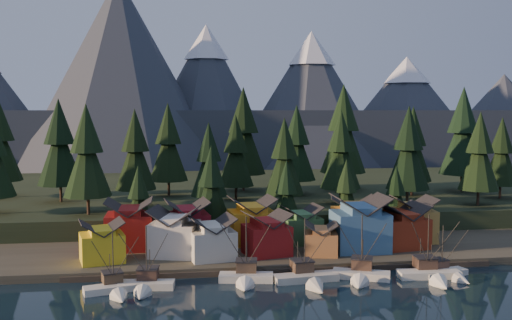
{
  "coord_description": "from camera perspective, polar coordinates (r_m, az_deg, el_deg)",
  "views": [
    {
      "loc": [
        -19.24,
        -86.1,
        30.06
      ],
      "look_at": [
        -3.34,
        30.0,
        19.78
      ],
      "focal_mm": 40.0,
      "sensor_mm": 36.0,
      "label": 1
    }
  ],
  "objects": [
    {
      "name": "ground",
      "position": [
        93.2,
        4.68,
        -13.82
      ],
      "size": [
        500.0,
        500.0,
        0.0
      ],
      "primitive_type": "plane",
      "color": "black",
      "rests_on": "ground"
    },
    {
      "name": "shore_strip",
      "position": [
        130.88,
        0.87,
        -7.93
      ],
      "size": [
        400.0,
        50.0,
        1.5
      ],
      "primitive_type": "cube",
      "color": "#332F25",
      "rests_on": "ground"
    },
    {
      "name": "hillside",
      "position": [
        179.2,
        -1.55,
        -3.68
      ],
      "size": [
        420.0,
        100.0,
        6.0
      ],
      "primitive_type": "cube",
      "color": "black",
      "rests_on": "ground"
    },
    {
      "name": "dock",
      "position": [
        108.49,
        2.77,
        -10.81
      ],
      "size": [
        80.0,
        4.0,
        1.0
      ],
      "primitive_type": "cube",
      "color": "#40372D",
      "rests_on": "ground"
    },
    {
      "name": "mountain_ridge",
      "position": [
        300.09,
        -4.94,
        4.23
      ],
      "size": [
        560.0,
        190.0,
        90.0
      ],
      "color": "#454C59",
      "rests_on": "ground"
    },
    {
      "name": "boat_0",
      "position": [
        98.32,
        -13.89,
        -11.69
      ],
      "size": [
        10.57,
        11.03,
        11.12
      ],
      "rotation": [
        0.0,
        0.0,
        0.28
      ],
      "color": "silver",
      "rests_on": "ground"
    },
    {
      "name": "boat_1",
      "position": [
        98.77,
        -11.02,
        -11.4
      ],
      "size": [
        9.86,
        10.54,
        11.83
      ],
      "rotation": [
        0.0,
        0.0,
        -0.11
      ],
      "color": "beige",
      "rests_on": "ground"
    },
    {
      "name": "boat_2",
      "position": [
        101.01,
        -1.02,
        -10.8
      ],
      "size": [
        10.14,
        10.8,
        12.66
      ],
      "rotation": [
        0.0,
        0.0,
        -0.16
      ],
      "color": "silver",
      "rests_on": "ground"
    },
    {
      "name": "boat_3",
      "position": [
        101.21,
        5.26,
        -10.96
      ],
      "size": [
        12.01,
        12.86,
        12.42
      ],
      "rotation": [
        0.0,
        0.0,
        0.12
      ],
      "color": "beige",
      "rests_on": "ground"
    },
    {
      "name": "boat_4",
      "position": [
        104.18,
        10.45,
        -10.43
      ],
      "size": [
        10.93,
        11.52,
        12.68
      ],
      "rotation": [
        0.0,
        0.0,
        -0.38
      ],
      "color": "silver",
      "rests_on": "ground"
    },
    {
      "name": "boat_5",
      "position": [
        107.45,
        17.18,
        -10.16
      ],
      "size": [
        11.48,
        12.41,
        12.65
      ],
      "rotation": [
        0.0,
        0.0,
        -0.05
      ],
      "color": "white",
      "rests_on": "ground"
    },
    {
      "name": "boat_6",
      "position": [
        109.92,
        18.67,
        -10.1
      ],
      "size": [
        9.54,
        9.96,
        10.24
      ],
      "rotation": [
        0.0,
        0.0,
        0.27
      ],
      "color": "silver",
      "rests_on": "ground"
    },
    {
      "name": "house_front_0",
      "position": [
        112.24,
        -15.15,
        -7.75
      ],
      "size": [
        9.37,
        9.06,
        7.81
      ],
      "rotation": [
        0.0,
        0.0,
        0.25
      ],
      "color": "yellow",
      "rests_on": "shore_strip"
    },
    {
      "name": "house_front_1",
      "position": [
        114.06,
        -8.19,
        -7.0
      ],
      "size": [
        10.97,
        10.71,
        9.36
      ],
      "rotation": [
        0.0,
        0.0,
        -0.26
      ],
      "color": "beige",
      "rests_on": "shore_strip"
    },
    {
      "name": "house_front_2",
      "position": [
        111.03,
        -4.47,
        -7.63
      ],
      "size": [
        9.68,
        9.74,
        8.16
      ],
      "rotation": [
        0.0,
        0.0,
        0.18
      ],
      "color": "beige",
      "rests_on": "shore_strip"
    },
    {
      "name": "house_front_3",
      "position": [
        113.5,
        1.07,
        -7.26
      ],
      "size": [
        9.87,
        9.58,
        8.45
      ],
      "rotation": [
        0.0,
        0.0,
        0.23
      ],
      "color": "maroon",
      "rests_on": "shore_strip"
    },
    {
      "name": "house_front_4",
      "position": [
        114.53,
        6.51,
        -7.72
      ],
      "size": [
        7.48,
        7.87,
        6.42
      ],
      "rotation": [
        0.0,
        0.0,
        -0.2
      ],
      "color": "#A26939",
      "rests_on": "shore_strip"
    },
    {
      "name": "house_front_5",
      "position": [
        118.54,
        10.35,
        -6.1
      ],
      "size": [
        10.76,
        9.8,
        11.21
      ],
      "rotation": [
        0.0,
        0.0,
        -0.01
      ],
      "color": "#3D6790",
      "rests_on": "shore_strip"
    },
    {
      "name": "house_front_6",
      "position": [
        123.32,
        14.44,
        -6.26
      ],
      "size": [
        10.34,
        9.92,
        9.11
      ],
      "rotation": [
        0.0,
        0.0,
        0.16
      ],
      "color": "maroon",
      "rests_on": "shore_strip"
    },
    {
      "name": "house_back_0",
      "position": [
        120.86,
        -12.55,
        -6.17
      ],
      "size": [
        9.46,
        9.09,
        10.24
      ],
      "rotation": [
        0.0,
        0.0,
        0.01
      ],
      "color": "maroon",
      "rests_on": "shore_strip"
    },
    {
      "name": "house_back_1",
      "position": [
        120.95,
        -6.92,
        -6.2
      ],
      "size": [
        9.8,
        9.9,
        9.75
      ],
      "rotation": [
        0.0,
        0.0,
        0.14
      ],
      "color": "maroon",
      "rests_on": "shore_strip"
    },
    {
      "name": "house_back_2",
      "position": [
        123.05,
        -0.43,
        -5.92
      ],
      "size": [
        10.22,
        9.54,
        9.94
      ],
      "rotation": [
        0.0,
        0.0,
        0.11
      ],
      "color": "gold",
      "rests_on": "shore_strip"
    },
    {
      "name": "house_back_3",
      "position": [
        123.46,
        4.53,
        -6.35
      ],
      "size": [
        8.81,
        8.05,
        8.12
      ],
      "rotation": [
        0.0,
        0.0,
        0.13
      ],
      "color": "#3C7040",
      "rests_on": "shore_strip"
    },
    {
      "name": "house_back_4",
      "position": [
        126.1,
        9.59,
        -5.72
      ],
      "size": [
        10.97,
        10.71,
        9.95
      ],
      "rotation": [
        0.0,
        0.0,
        -0.24
      ],
      "color": "#B7842F",
      "rests_on": "shore_strip"
    },
    {
      "name": "house_back_5",
      "position": [
        129.8,
        15.48,
        -5.61
      ],
      "size": [
        9.09,
        9.19,
        9.61
      ],
      "rotation": [
        0.0,
        0.0,
        -0.07
      ],
      "color": "#AD8C3D",
      "rests_on": "shore_strip"
    },
    {
      "name": "tree_hill_1",
      "position": [
        157.41,
        -19.06,
        1.38
      ],
      "size": [
        11.66,
        11.66,
        27.17
      ],
      "color": "#332319",
      "rests_on": "hillside"
    },
    {
      "name": "tree_hill_2",
      "position": [
        136.06,
        -16.55,
        0.58
      ],
      "size": [
        11.02,
        11.02,
        25.67
      ],
      "color": "#332319",
      "rests_on": "hillside"
    },
    {
      "name": "tree_hill_3",
      "position": [
        146.88,
        -11.98,
        0.73
      ],
      "size": [
        10.51,
        10.51,
        24.47
      ],
      "color": "#332319",
      "rests_on": "hillside"
    },
    {
      "name": "tree_hill_4",
      "position": [
        161.42,
        -8.76,
        1.49
      ],
      "size": [
        11.23,
        11.23,
        26.16
      ],
      "color": "#332319",
      "rests_on": "hillside"
    },
    {
      "name": "tree_hill_5",
      "position": [
        136.86,
        -4.73,
        -0.23
      ],
      "size": [
        9.11,
        9.11,
        21.22
      ],
      "color": "#332319",
      "rests_on": "hillside"
    },
    {
      "name": "tree_hill_6",
      "position": [
        152.3,
        -2.03,
        0.66
      ],
      "size": [
        9.83,
        9.83,
        22.91
      ],
      "color": "#332319",
      "rests_on": "hillside"
    },
    {
      "name": "tree_hill_7",
      "position": [
        136.97,
        2.85,
        0.04
      ],
      "size": [
        9.59,
        9.59,
        22.34
      ],
      "color": "#332319",
      "rests_on": "hillside"
    },
    {
      "name": "tree_hill_8",
      "position": [
        161.87,
        4.07,
        1.44
      ],
      "size": [
        11.0,
        11.0,
        25.62
      ],
      "color": "#332319",
      "rests_on": "hillside"
    },
    {
      "name": "tree_hill_9",
      "position": [
        147.4,
        8.47,
        0.74
      ],
      "size": [
        10.38,
        10.38,
        24.18
      ],
      "color": "#332319",
      "rests_on": "hillside"
    },
    {
      "name": "tree_hill_10",
      "position": [
        173.37,
        8.72,
        2.77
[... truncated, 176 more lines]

